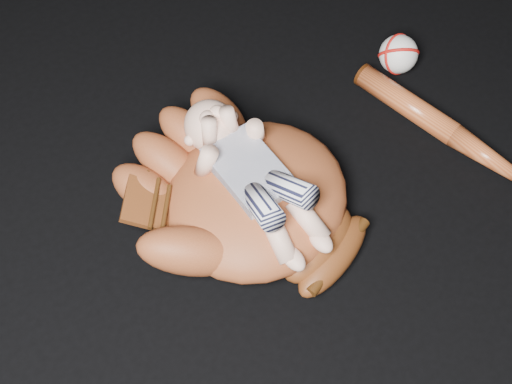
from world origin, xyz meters
TOP-DOWN VIEW (x-y plane):
  - baseball_glove at (-0.09, -0.00)m, footprint 0.55×0.59m
  - newborn_baby at (-0.09, -0.01)m, footprint 0.17×0.35m
  - baseball_bat at (0.32, -0.11)m, footprint 0.15×0.51m
  - baseball at (0.35, 0.12)m, footprint 0.10×0.10m

SIDE VIEW (x-z plane):
  - baseball_bat at x=0.32m, z-range 0.00..0.05m
  - baseball at x=0.35m, z-range 0.00..0.08m
  - baseball_glove at x=-0.09m, z-range 0.00..0.15m
  - newborn_baby at x=-0.09m, z-range 0.06..0.20m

